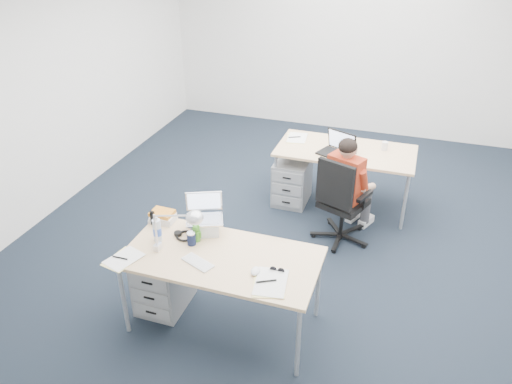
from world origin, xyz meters
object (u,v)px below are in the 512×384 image
Objects in this scene: can_koozie at (191,238)px; far_cup at (385,146)px; wireless_keyboard at (198,262)px; dark_laptop at (336,144)px; book_stack at (163,216)px; office_chair at (340,217)px; headphones at (185,235)px; bear_figurine at (196,232)px; seated_person at (350,186)px; desk_far at (345,153)px; silver_laptop at (204,215)px; drawer_pedestal_near at (164,280)px; sunglasses at (277,270)px; desk_near at (222,261)px; water_bottle at (157,229)px; cordless_phone at (153,218)px; desk_lamp at (171,229)px; drawer_pedestal_far at (292,181)px; computer_mouse at (255,271)px.

far_cup is (1.34, 2.44, -0.01)m from can_koozie.
dark_laptop is (0.66, 2.34, 0.13)m from wireless_keyboard.
office_chair is at bearing 41.98° from book_stack.
headphones is 0.14m from bear_figurine.
dark_laptop reaches higher than wireless_keyboard.
seated_person is at bearing -109.01° from far_cup.
book_stack is at bearing 150.07° from bear_figurine.
desk_far is at bearing 128.10° from seated_person.
headphones is (-0.25, 0.30, 0.01)m from wireless_keyboard.
far_cup is (0.43, 0.14, 0.10)m from desk_far.
headphones is 1.76× the size of can_koozie.
silver_laptop reaches higher than book_stack.
headphones is 0.96× the size of book_stack.
silver_laptop is 1.54× the size of book_stack.
seated_person is at bearing 50.94° from drawer_pedestal_near.
sunglasses is 1.18× the size of far_cup.
desk_near is 6.86× the size of water_bottle.
bear_figurine is 1.39× the size of sunglasses.
desk_lamp is at bearing -29.63° from cordless_phone.
desk_far is at bearing 85.94° from sunglasses.
desk_near is 2.28m from drawer_pedestal_far.
far_cup is (0.31, 0.92, 0.49)m from office_chair.
desk_lamp is at bearing -86.19° from headphones.
desk_near is 2.46m from desk_far.
drawer_pedestal_near is 4.63× the size of can_koozie.
drawer_pedestal_far is 4.63× the size of can_koozie.
drawer_pedestal_far is at bearing 100.58° from sunglasses.
far_cup reaches higher than headphones.
dark_laptop is at bearing 62.43° from drawer_pedestal_near.
water_bottle reaches higher than desk_far.
dark_laptop is (0.19, 2.32, 0.12)m from computer_mouse.
sunglasses reaches higher than wireless_keyboard.
can_koozie is 2.28m from dark_laptop.
drawer_pedestal_near is at bearing -117.60° from desk_far.
bear_figurine is 1.19× the size of cordless_phone.
seated_person is 1.99m from headphones.
wireless_keyboard reaches higher than drawer_pedestal_near.
bear_figurine is (-0.61, 0.26, 0.06)m from computer_mouse.
can_koozie is at bearing -31.72° from book_stack.
wireless_keyboard is at bearing -92.75° from seated_person.
can_koozie reaches higher than far_cup.
drawer_pedestal_far is 2.36× the size of water_bottle.
cordless_phone is 0.51m from desk_lamp.
silver_laptop is (-0.99, -1.32, 0.61)m from office_chair.
computer_mouse is 0.29× the size of dark_laptop.
computer_mouse is 0.79× the size of cordless_phone.
cordless_phone reaches higher than book_stack.
drawer_pedestal_near is 5.00× the size of computer_mouse.
bear_figurine reaches higher than headphones.
book_stack is (-0.71, -1.93, 0.50)m from drawer_pedestal_far.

